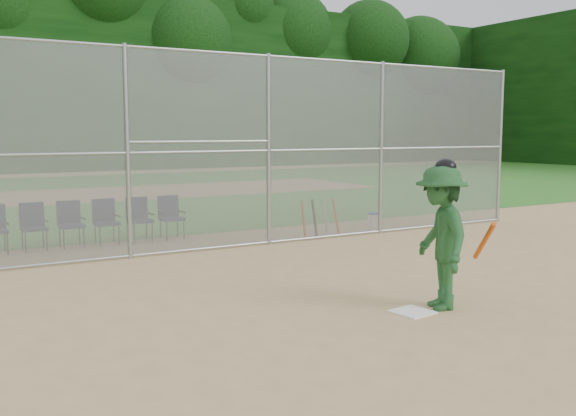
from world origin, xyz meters
TOP-DOWN VIEW (x-y plane):
  - ground at (0.00, 0.00)m, footprint 100.00×100.00m
  - grass_strip at (0.00, 18.00)m, footprint 100.00×100.00m
  - dirt_patch_far at (0.00, 18.00)m, footprint 24.00×24.00m
  - backstop_fence at (0.00, 5.00)m, footprint 16.09×0.09m
  - treeline at (0.00, 20.00)m, footprint 81.00×60.00m
  - home_plate at (0.13, -0.53)m, footprint 0.54×0.54m
  - batter_at_plate at (0.60, -0.54)m, footprint 1.17×1.45m
  - water_cooler at (4.42, 5.77)m, footprint 0.31×0.31m
  - spare_bats at (2.59, 5.45)m, footprint 0.96×0.32m
  - chair_2 at (-3.43, 6.76)m, footprint 0.54×0.52m
  - chair_3 at (-2.70, 6.76)m, footprint 0.54×0.52m
  - chair_4 at (-1.97, 6.76)m, footprint 0.54×0.52m
  - chair_5 at (-1.24, 6.76)m, footprint 0.54×0.52m
  - chair_6 at (-0.52, 6.76)m, footprint 0.54×0.52m

SIDE VIEW (x-z plane):
  - ground at x=0.00m, z-range 0.00..0.00m
  - grass_strip at x=0.00m, z-range 0.01..0.01m
  - dirt_patch_far at x=0.00m, z-range 0.01..0.01m
  - home_plate at x=0.13m, z-range 0.00..0.02m
  - water_cooler at x=4.42m, z-range 0.00..0.39m
  - spare_bats at x=2.59m, z-range 0.00..0.84m
  - chair_2 at x=-3.43m, z-range 0.00..0.96m
  - chair_3 at x=-2.70m, z-range 0.00..0.96m
  - chair_4 at x=-1.97m, z-range 0.00..0.96m
  - chair_5 at x=-1.24m, z-range 0.00..0.96m
  - chair_6 at x=-0.52m, z-range 0.00..0.96m
  - batter_at_plate at x=0.60m, z-range -0.03..2.01m
  - backstop_fence at x=0.00m, z-range 0.07..4.07m
  - treeline at x=0.00m, z-range 0.00..11.00m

